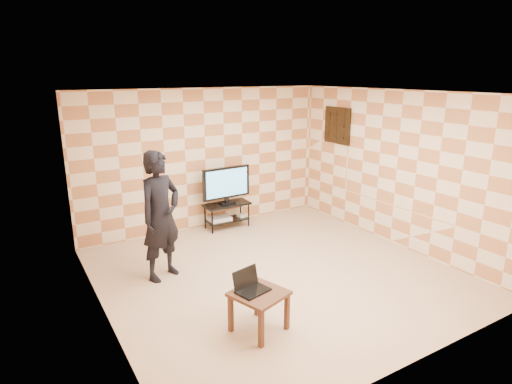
# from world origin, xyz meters

# --- Properties ---
(floor) EXTENTS (5.00, 5.00, 0.00)m
(floor) POSITION_xyz_m (0.00, 0.00, 0.00)
(floor) COLOR tan
(floor) RESTS_ON ground
(wall_back) EXTENTS (5.00, 0.02, 2.70)m
(wall_back) POSITION_xyz_m (0.00, 2.50, 1.35)
(wall_back) COLOR beige
(wall_back) RESTS_ON ground
(wall_front) EXTENTS (5.00, 0.02, 2.70)m
(wall_front) POSITION_xyz_m (0.00, -2.50, 1.35)
(wall_front) COLOR beige
(wall_front) RESTS_ON ground
(wall_left) EXTENTS (0.02, 5.00, 2.70)m
(wall_left) POSITION_xyz_m (-2.50, 0.00, 1.35)
(wall_left) COLOR beige
(wall_left) RESTS_ON ground
(wall_right) EXTENTS (0.02, 5.00, 2.70)m
(wall_right) POSITION_xyz_m (2.50, 0.00, 1.35)
(wall_right) COLOR beige
(wall_right) RESTS_ON ground
(ceiling) EXTENTS (5.00, 5.00, 0.02)m
(ceiling) POSITION_xyz_m (0.00, 0.00, 2.70)
(ceiling) COLOR white
(ceiling) RESTS_ON wall_back
(wall_art) EXTENTS (0.04, 0.72, 0.72)m
(wall_art) POSITION_xyz_m (2.47, 1.55, 1.95)
(wall_art) COLOR black
(wall_art) RESTS_ON wall_right
(tv_stand) EXTENTS (0.90, 0.41, 0.50)m
(tv_stand) POSITION_xyz_m (0.28, 2.18, 0.36)
(tv_stand) COLOR black
(tv_stand) RESTS_ON floor
(tv) EXTENTS (1.00, 0.20, 0.73)m
(tv) POSITION_xyz_m (0.28, 2.18, 0.90)
(tv) COLOR black
(tv) RESTS_ON tv_stand
(dvd_player) EXTENTS (0.43, 0.31, 0.07)m
(dvd_player) POSITION_xyz_m (0.13, 2.20, 0.21)
(dvd_player) COLOR silver
(dvd_player) RESTS_ON tv_stand
(game_console) EXTENTS (0.23, 0.18, 0.05)m
(game_console) POSITION_xyz_m (0.63, 2.17, 0.20)
(game_console) COLOR silver
(game_console) RESTS_ON tv_stand
(side_table) EXTENTS (0.71, 0.71, 0.50)m
(side_table) POSITION_xyz_m (-1.01, -1.14, 0.41)
(side_table) COLOR #321E0E
(side_table) RESTS_ON floor
(laptop) EXTENTS (0.43, 0.37, 0.25)m
(laptop) POSITION_xyz_m (-1.07, -1.05, 0.55)
(laptop) COLOR black
(laptop) RESTS_ON side_table
(person) EXTENTS (0.83, 0.71, 1.92)m
(person) POSITION_xyz_m (-1.50, 0.79, 0.96)
(person) COLOR black
(person) RESTS_ON floor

